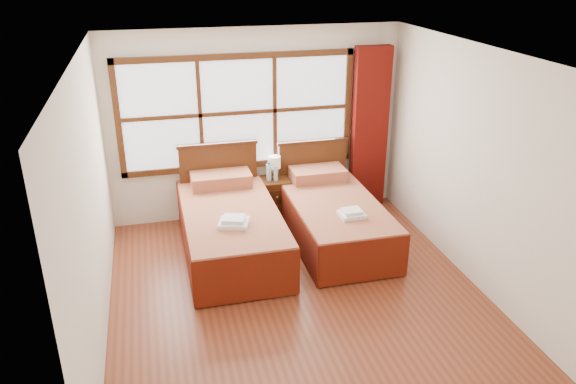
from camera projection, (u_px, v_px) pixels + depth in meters
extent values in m
plane|color=brown|center=(298.00, 296.00, 6.13)|extent=(4.50, 4.50, 0.00)
plane|color=white|center=(300.00, 55.00, 5.11)|extent=(4.50, 4.50, 0.00)
plane|color=silver|center=(256.00, 125.00, 7.63)|extent=(4.00, 0.00, 4.00)
plane|color=silver|center=(90.00, 207.00, 5.17)|extent=(0.00, 4.50, 4.50)
plane|color=silver|center=(478.00, 169.00, 6.07)|extent=(0.00, 4.50, 4.50)
cube|color=white|center=(238.00, 112.00, 7.46)|extent=(3.00, 0.02, 1.40)
cube|color=#47240F|center=(240.00, 165.00, 7.74)|extent=(3.16, 0.06, 0.08)
cube|color=#47240F|center=(236.00, 56.00, 7.15)|extent=(3.16, 0.06, 0.08)
cube|color=#47240F|center=(118.00, 121.00, 7.10)|extent=(0.08, 0.06, 1.56)
cube|color=#47240F|center=(348.00, 106.00, 7.79)|extent=(0.08, 0.06, 1.56)
cube|color=#47240F|center=(200.00, 115.00, 7.33)|extent=(0.05, 0.05, 1.40)
cube|color=#47240F|center=(275.00, 110.00, 7.56)|extent=(0.05, 0.05, 1.40)
cube|color=#47240F|center=(238.00, 113.00, 7.45)|extent=(3.00, 0.05, 0.05)
cube|color=#5F0F09|center=(370.00, 129.00, 7.91)|extent=(0.50, 0.16, 2.30)
cube|color=#3F1E0D|center=(232.00, 241.00, 6.95)|extent=(1.00, 2.01, 0.33)
cube|color=maroon|center=(231.00, 220.00, 6.83)|extent=(1.12, 2.23, 0.27)
cube|color=#63190A|center=(185.00, 237.00, 6.77)|extent=(0.03, 2.23, 0.56)
cube|color=#63190A|center=(276.00, 227.00, 7.02)|extent=(0.03, 2.23, 0.56)
cube|color=#63190A|center=(247.00, 278.00, 5.91)|extent=(1.12, 0.03, 0.56)
cube|color=maroon|center=(221.00, 179.00, 7.46)|extent=(0.79, 0.46, 0.17)
cube|color=#47240F|center=(219.00, 183.00, 7.70)|extent=(1.05, 0.06, 1.09)
cube|color=#3F1E0D|center=(217.00, 144.00, 7.48)|extent=(1.09, 0.08, 0.04)
cube|color=#3F1E0D|center=(334.00, 230.00, 7.25)|extent=(0.94, 1.89, 0.31)
cube|color=maroon|center=(335.00, 210.00, 7.14)|extent=(1.06, 2.09, 0.26)
cube|color=#63190A|center=(295.00, 226.00, 7.08)|extent=(0.03, 2.09, 0.52)
cube|color=#63190A|center=(373.00, 217.00, 7.32)|extent=(0.03, 2.09, 0.52)
cube|color=#63190A|center=(364.00, 261.00, 6.27)|extent=(1.06, 0.03, 0.52)
cube|color=maroon|center=(318.00, 174.00, 7.74)|extent=(0.74, 0.43, 0.16)
cube|color=#47240F|center=(312.00, 176.00, 8.01)|extent=(0.99, 0.06, 1.03)
cube|color=#3F1E0D|center=(313.00, 141.00, 7.81)|extent=(1.03, 0.08, 0.04)
cube|color=#47240F|center=(274.00, 199.00, 7.84)|extent=(0.44, 0.39, 0.58)
cube|color=#3F1E0D|center=(277.00, 212.00, 7.70)|extent=(0.39, 0.02, 0.18)
cube|color=#3F1E0D|center=(277.00, 197.00, 7.61)|extent=(0.39, 0.02, 0.18)
sphere|color=#A58137|center=(277.00, 213.00, 7.69)|extent=(0.03, 0.03, 0.03)
sphere|color=#A58137|center=(277.00, 197.00, 7.59)|extent=(0.03, 0.03, 0.03)
cube|color=white|center=(234.00, 223.00, 6.38)|extent=(0.41, 0.38, 0.05)
cube|color=white|center=(234.00, 219.00, 6.36)|extent=(0.31, 0.29, 0.05)
cube|color=white|center=(352.00, 214.00, 6.68)|extent=(0.30, 0.27, 0.05)
cube|color=white|center=(352.00, 211.00, 6.66)|extent=(0.23, 0.20, 0.04)
cylinder|color=#B68B3A|center=(275.00, 178.00, 7.75)|extent=(0.10, 0.10, 0.02)
cylinder|color=#B68B3A|center=(275.00, 172.00, 7.72)|extent=(0.02, 0.02, 0.14)
cylinder|color=silver|center=(274.00, 162.00, 7.66)|extent=(0.17, 0.17, 0.17)
cylinder|color=silver|center=(269.00, 172.00, 7.65)|extent=(0.07, 0.07, 0.23)
cylinder|color=#1853B4|center=(269.00, 163.00, 7.60)|extent=(0.03, 0.03, 0.03)
cylinder|color=silver|center=(276.00, 173.00, 7.65)|extent=(0.06, 0.06, 0.20)
cylinder|color=#1853B4|center=(276.00, 165.00, 7.61)|extent=(0.03, 0.03, 0.03)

